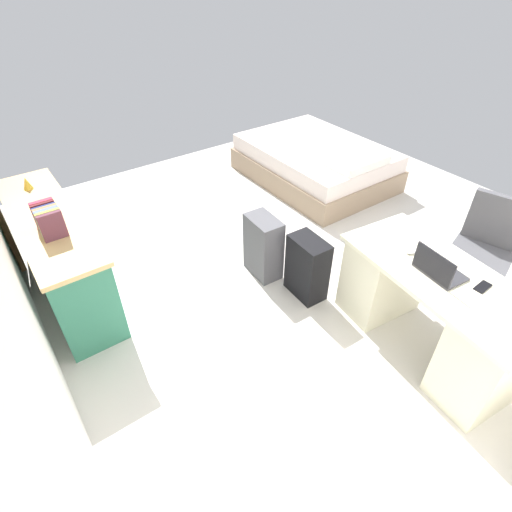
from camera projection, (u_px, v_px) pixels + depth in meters
The scene contains 12 objects.
ground_plane at pixel (301, 260), 4.04m from camera, with size 5.88×5.88×0.00m, color beige.
desk at pixel (431, 310), 2.97m from camera, with size 1.51×0.83×0.73m.
office_chair at pixel (480, 257), 3.40m from camera, with size 0.57×0.57×0.94m.
credenza at pixel (59, 254), 3.48m from camera, with size 1.80×0.48×0.79m.
bed at pixel (315, 162), 5.27m from camera, with size 1.91×1.42×0.58m.
suitcase_black at pixel (307, 268), 3.50m from camera, with size 0.36×0.22×0.58m, color black.
suitcase_spare_grey at pixel (263, 247), 3.72m from camera, with size 0.36×0.22×0.60m, color #4C4C51.
laptop at pixel (438, 269), 2.72m from camera, with size 0.33×0.26×0.21m.
computer_mouse at pixel (412, 251), 2.94m from camera, with size 0.06×0.10×0.03m, color white.
cell_phone_near_laptop at pixel (483, 287), 2.65m from camera, with size 0.07×0.14×0.01m, color black.
book_row at pixel (49, 219), 3.00m from camera, with size 0.28×0.17×0.22m.
figurine_small at pixel (27, 183), 3.55m from camera, with size 0.08×0.08×0.11m, color gold.
Camera 1 is at (-2.29, 2.21, 2.53)m, focal length 28.27 mm.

